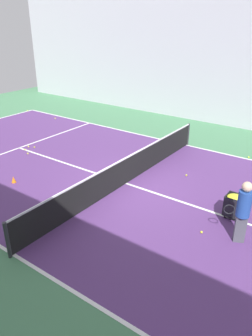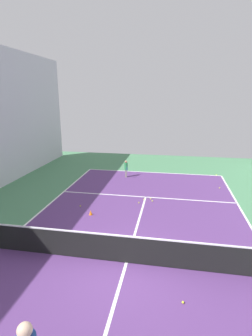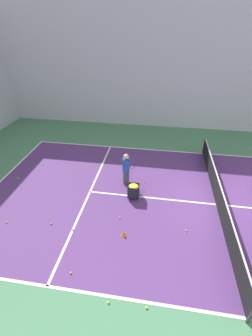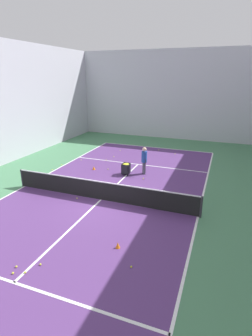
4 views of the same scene
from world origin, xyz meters
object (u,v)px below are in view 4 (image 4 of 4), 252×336
coach_at_net (144,159)px  ball_cart (126,167)px  training_cone_0 (118,245)px  training_cone_1 (94,168)px  tennis_net (100,190)px

coach_at_net → ball_cart: bearing=-88.6°
training_cone_0 → training_cone_1: size_ratio=1.00×
tennis_net → training_cone_0: 4.15m
tennis_net → ball_cart: (-0.09, 3.92, -0.01)m
coach_at_net → ball_cart: coach_at_net is taller
training_cone_0 → training_cone_1: (-4.83, 7.40, -0.00)m
coach_at_net → tennis_net: bearing=-37.3°
training_cone_1 → ball_cart: bearing=-2.2°
coach_at_net → ball_cart: size_ratio=2.36×
coach_at_net → training_cone_0: coach_at_net is taller
ball_cart → training_cone_0: size_ratio=3.19×
tennis_net → coach_at_net: size_ratio=5.63×
ball_cart → training_cone_1: size_ratio=3.20×
tennis_net → coach_at_net: (0.96, 4.45, 0.49)m
ball_cart → coach_at_net: bearing=26.5°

